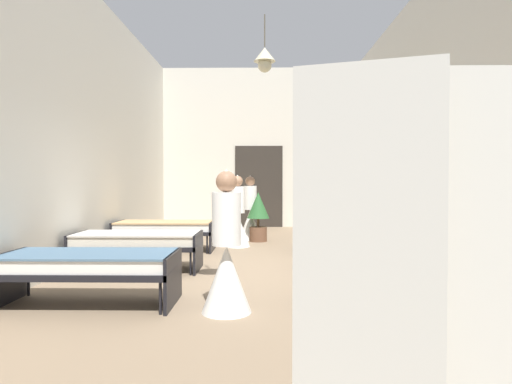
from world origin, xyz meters
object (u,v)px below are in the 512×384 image
object	(u,v)px
bed_left_row_0	(89,265)
nurse_mid_aisle	(226,262)
bed_right_row_1	(373,242)
potted_plant	(258,213)
bed_right_row_0	(415,266)
privacy_screen	(511,362)
nurse_near_aisle	(238,221)
bed_left_row_1	(138,242)
bed_right_row_2	(349,229)
nurse_far_aisle	(250,217)
bed_left_row_2	(165,228)

from	to	relation	value
bed_left_row_0	nurse_mid_aisle	world-z (taller)	nurse_mid_aisle
bed_right_row_1	potted_plant	size ratio (longest dim) A/B	1.71
bed_right_row_0	nurse_mid_aisle	bearing A→B (deg)	-172.43
nurse_mid_aisle	privacy_screen	xyz separation A→B (m)	(1.09, -3.33, 0.32)
bed_right_row_1	nurse_near_aisle	size ratio (longest dim) A/B	1.28
bed_left_row_1	bed_right_row_2	xyz separation A→B (m)	(3.58, 1.90, 0.00)
nurse_far_aisle	nurse_mid_aisle	bearing A→B (deg)	-51.41
nurse_near_aisle	privacy_screen	xyz separation A→B (m)	(1.24, -7.96, 0.32)
bed_left_row_0	privacy_screen	world-z (taller)	privacy_screen
bed_left_row_0	bed_right_row_0	distance (m)	3.58
bed_right_row_0	bed_right_row_1	bearing A→B (deg)	90.00
potted_plant	bed_left_row_1	bearing A→B (deg)	-118.91
nurse_far_aisle	bed_left_row_1	bearing A→B (deg)	-75.16
bed_right_row_0	privacy_screen	distance (m)	3.74
nurse_far_aisle	potted_plant	distance (m)	0.35
bed_left_row_0	bed_left_row_2	world-z (taller)	same
privacy_screen	bed_right_row_2	bearing A→B (deg)	82.97
bed_left_row_0	potted_plant	size ratio (longest dim) A/B	1.71
bed_right_row_1	nurse_near_aisle	distance (m)	3.30
bed_right_row_0	potted_plant	distance (m)	5.47
bed_right_row_0	bed_right_row_1	world-z (taller)	same
bed_left_row_1	bed_right_row_2	distance (m)	4.05
bed_right_row_0	nurse_mid_aisle	xyz separation A→B (m)	(-2.04, -0.27, 0.09)
bed_right_row_0	privacy_screen	bearing A→B (deg)	-104.79
bed_left_row_1	bed_left_row_2	size ratio (longest dim) A/B	1.00
privacy_screen	nurse_near_aisle	bearing A→B (deg)	99.16
bed_right_row_2	privacy_screen	distance (m)	7.47
bed_right_row_0	bed_right_row_2	xyz separation A→B (m)	(0.00, 3.80, 0.00)
bed_right_row_1	nurse_mid_aisle	size ratio (longest dim) A/B	1.28
bed_left_row_1	nurse_near_aisle	world-z (taller)	nurse_near_aisle
bed_right_row_2	bed_right_row_1	bearing A→B (deg)	-90.00
nurse_mid_aisle	nurse_far_aisle	size ratio (longest dim) A/B	1.00
nurse_near_aisle	nurse_mid_aisle	size ratio (longest dim) A/B	1.00
bed_right_row_1	nurse_near_aisle	world-z (taller)	nurse_near_aisle
bed_left_row_1	potted_plant	xyz separation A→B (m)	(1.81, 3.27, 0.21)
potted_plant	bed_left_row_0	bearing A→B (deg)	-109.26
bed_right_row_0	privacy_screen	world-z (taller)	privacy_screen
bed_left_row_0	bed_right_row_0	xyz separation A→B (m)	(3.58, 0.00, 0.00)
bed_right_row_2	nurse_far_aisle	xyz separation A→B (m)	(-1.96, 1.65, 0.09)
bed_left_row_0	bed_left_row_2	distance (m)	3.80
bed_right_row_2	nurse_far_aisle	bearing A→B (deg)	140.03
bed_right_row_1	potted_plant	world-z (taller)	potted_plant
bed_right_row_2	nurse_near_aisle	xyz separation A→B (m)	(-2.19, 0.56, 0.09)
bed_right_row_0	nurse_mid_aisle	size ratio (longest dim) A/B	1.28
bed_left_row_0	nurse_far_aisle	distance (m)	5.68
bed_left_row_2	bed_left_row_0	bearing A→B (deg)	-90.00
bed_right_row_2	potted_plant	bearing A→B (deg)	142.26
bed_right_row_2	potted_plant	distance (m)	2.25
bed_left_row_0	nurse_far_aisle	bearing A→B (deg)	73.45
nurse_near_aisle	nurse_mid_aisle	distance (m)	4.64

